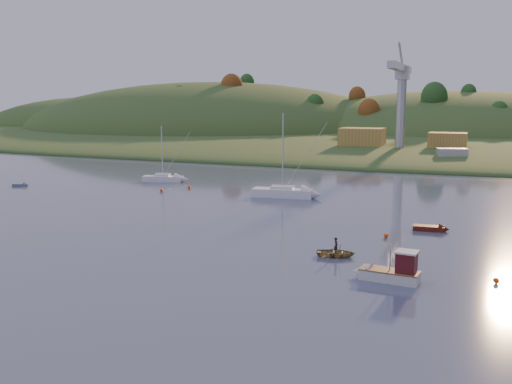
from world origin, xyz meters
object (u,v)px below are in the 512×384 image
at_px(sailboat_near, 163,178).
at_px(sailboat_far, 283,192).
at_px(fishing_boat, 385,271).
at_px(red_tender, 436,229).
at_px(grey_dinghy, 23,185).
at_px(canoe, 336,253).

relative_size(sailboat_near, sailboat_far, 0.79).
xyz_separation_m(fishing_boat, red_tender, (2.28, 19.74, -0.50)).
relative_size(fishing_boat, grey_dinghy, 2.00).
bearing_deg(red_tender, canoe, -123.65).
bearing_deg(canoe, fishing_boat, -146.55).
relative_size(sailboat_near, grey_dinghy, 3.50).
xyz_separation_m(fishing_boat, sailboat_far, (-20.86, 34.50, 0.02)).
height_order(canoe, grey_dinghy, canoe).
height_order(red_tender, grey_dinghy, red_tender).
relative_size(sailboat_near, red_tender, 2.44).
bearing_deg(sailboat_far, canoe, -69.08).
distance_m(fishing_boat, sailboat_near, 62.49).
height_order(sailboat_near, grey_dinghy, sailboat_near).
xyz_separation_m(fishing_boat, canoe, (-5.39, 5.40, -0.41)).
height_order(sailboat_near, canoe, sailboat_near).
xyz_separation_m(red_tender, grey_dinghy, (-67.45, 8.76, -0.08)).
relative_size(sailboat_far, red_tender, 3.10).
xyz_separation_m(fishing_boat, grey_dinghy, (-65.17, 28.50, -0.57)).
bearing_deg(grey_dinghy, red_tender, -28.43).
bearing_deg(red_tender, sailboat_near, 149.68).
bearing_deg(canoe, sailboat_near, 36.50).
relative_size(fishing_boat, red_tender, 1.40).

